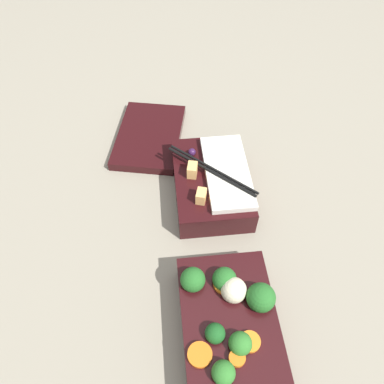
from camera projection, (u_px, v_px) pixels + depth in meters
The scene contains 4 objects.
ground_plane at pixel (215, 254), 0.65m from camera, with size 3.00×3.00×0.00m, color gray.
bento_tray_vegetable at pixel (230, 320), 0.54m from camera, with size 0.20×0.14×0.08m.
bento_tray_rice at pixel (212, 182), 0.71m from camera, with size 0.20×0.15×0.08m.
bento_lid at pixel (149, 136), 0.81m from camera, with size 0.20×0.13×0.02m, color black.
Camera 1 is at (-0.31, 0.07, 0.58)m, focal length 35.00 mm.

